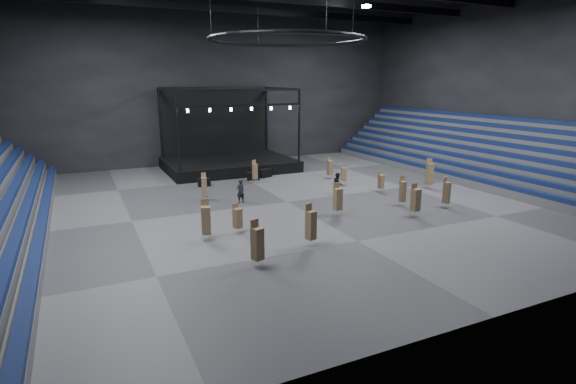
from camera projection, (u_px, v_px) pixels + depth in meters
name	position (u px, v px, depth m)	size (l,w,h in m)	color
floor	(287.00, 202.00, 37.79)	(50.00, 50.00, 0.00)	#4B4B4E
wall_back	(213.00, 88.00, 54.02)	(50.00, 0.20, 18.00)	black
wall_front	(521.00, 106.00, 17.21)	(50.00, 0.20, 18.00)	black
wall_right	(507.00, 90.00, 46.02)	(0.20, 42.00, 18.00)	black
bleachers_right	(485.00, 161.00, 46.92)	(7.20, 40.00, 6.40)	#4E4E51
stage	(227.00, 156.00, 51.67)	(14.00, 10.00, 9.20)	black
truss_ring	(287.00, 40.00, 34.65)	(12.30, 12.30, 5.15)	black
flight_case_left	(204.00, 182.00, 43.27)	(1.16, 0.58, 0.77)	black
flight_case_mid	(253.00, 176.00, 45.98)	(1.23, 0.62, 0.82)	black
flight_case_right	(265.00, 173.00, 47.32)	(1.32, 0.66, 0.88)	black
chair_stack_0	(255.00, 171.00, 44.62)	(0.47, 0.47, 2.28)	silver
chair_stack_1	(206.00, 220.00, 28.32)	(0.64, 0.64, 2.70)	silver
chair_stack_2	(237.00, 218.00, 29.75)	(0.63, 0.63, 2.04)	silver
chair_stack_3	(416.00, 199.00, 33.42)	(0.59, 0.59, 2.54)	silver
chair_stack_4	(446.00, 192.00, 35.71)	(0.62, 0.62, 2.52)	silver
chair_stack_5	(403.00, 191.00, 36.27)	(0.48, 0.48, 2.47)	silver
chair_stack_6	(338.00, 199.00, 33.67)	(0.54, 0.54, 2.51)	silver
chair_stack_7	(330.00, 167.00, 46.56)	(0.48, 0.48, 2.23)	silver
chair_stack_8	(204.00, 186.00, 38.19)	(0.48, 0.48, 2.35)	silver
chair_stack_9	(430.00, 174.00, 41.91)	(0.68, 0.68, 2.90)	silver
chair_stack_10	(311.00, 224.00, 27.46)	(0.64, 0.64, 2.67)	silver
chair_stack_11	(257.00, 243.00, 24.27)	(0.69, 0.69, 2.70)	silver
chair_stack_12	(381.00, 181.00, 40.89)	(0.51, 0.51, 1.90)	silver
chair_stack_13	(344.00, 174.00, 43.68)	(0.61, 0.61, 2.03)	silver
man_center	(240.00, 191.00, 37.29)	(0.73, 0.48, 1.99)	black
crew_member	(338.00, 184.00, 40.09)	(0.95, 0.74, 1.96)	black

